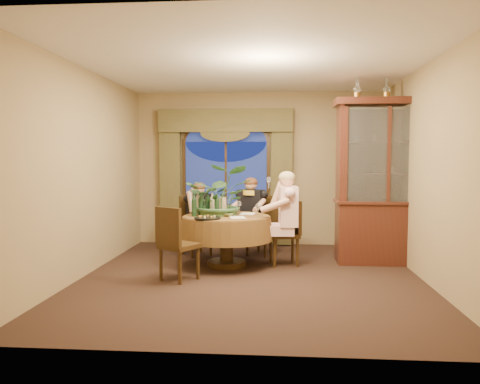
# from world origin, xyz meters

# --- Properties ---
(floor) EXTENTS (5.00, 5.00, 0.00)m
(floor) POSITION_xyz_m (0.00, 0.00, 0.00)
(floor) COLOR black
(floor) RESTS_ON ground
(wall_back) EXTENTS (4.50, 0.00, 4.50)m
(wall_back) POSITION_xyz_m (0.00, 2.50, 1.40)
(wall_back) COLOR #937C54
(wall_back) RESTS_ON ground
(wall_right) EXTENTS (0.00, 5.00, 5.00)m
(wall_right) POSITION_xyz_m (2.25, 0.00, 1.40)
(wall_right) COLOR #937C54
(wall_right) RESTS_ON ground
(ceiling) EXTENTS (5.00, 5.00, 0.00)m
(ceiling) POSITION_xyz_m (0.00, 0.00, 2.80)
(ceiling) COLOR white
(ceiling) RESTS_ON wall_back
(window) EXTENTS (1.62, 0.10, 1.32)m
(window) POSITION_xyz_m (-0.60, 2.43, 1.30)
(window) COLOR navy
(window) RESTS_ON wall_back
(arched_transom) EXTENTS (1.60, 0.06, 0.44)m
(arched_transom) POSITION_xyz_m (-0.60, 2.43, 2.08)
(arched_transom) COLOR navy
(arched_transom) RESTS_ON wall_back
(drapery_left) EXTENTS (0.38, 0.14, 2.32)m
(drapery_left) POSITION_xyz_m (-1.63, 2.38, 1.18)
(drapery_left) COLOR #494322
(drapery_left) RESTS_ON floor
(drapery_right) EXTENTS (0.38, 0.14, 2.32)m
(drapery_right) POSITION_xyz_m (0.43, 2.38, 1.18)
(drapery_right) COLOR #494322
(drapery_right) RESTS_ON floor
(swag_valance) EXTENTS (2.45, 0.16, 0.42)m
(swag_valance) POSITION_xyz_m (-0.60, 2.35, 2.28)
(swag_valance) COLOR #494322
(swag_valance) RESTS_ON wall_back
(dining_table) EXTENTS (1.62, 1.62, 0.75)m
(dining_table) POSITION_xyz_m (-0.40, 0.63, 0.38)
(dining_table) COLOR brown
(dining_table) RESTS_ON floor
(china_cabinet) EXTENTS (1.52, 0.60, 2.48)m
(china_cabinet) POSITION_xyz_m (1.96, 1.02, 1.24)
(china_cabinet) COLOR #381912
(china_cabinet) RESTS_ON floor
(oil_lamp_left) EXTENTS (0.11, 0.11, 0.34)m
(oil_lamp_left) POSITION_xyz_m (1.53, 1.02, 2.65)
(oil_lamp_left) COLOR #A5722D
(oil_lamp_left) RESTS_ON china_cabinet
(oil_lamp_center) EXTENTS (0.11, 0.11, 0.34)m
(oil_lamp_center) POSITION_xyz_m (1.96, 1.02, 2.65)
(oil_lamp_center) COLOR #A5722D
(oil_lamp_center) RESTS_ON china_cabinet
(oil_lamp_right) EXTENTS (0.11, 0.11, 0.34)m
(oil_lamp_right) POSITION_xyz_m (2.39, 1.02, 2.65)
(oil_lamp_right) COLOR #A5722D
(oil_lamp_right) RESTS_ON china_cabinet
(chair_right) EXTENTS (0.49, 0.49, 0.96)m
(chair_right) POSITION_xyz_m (0.45, 0.78, 0.48)
(chair_right) COLOR black
(chair_right) RESTS_ON floor
(chair_back_right) EXTENTS (0.57, 0.57, 0.96)m
(chair_back_right) POSITION_xyz_m (0.10, 1.47, 0.48)
(chair_back_right) COLOR black
(chair_back_right) RESTS_ON floor
(chair_back) EXTENTS (0.59, 0.59, 0.96)m
(chair_back) POSITION_xyz_m (-0.98, 1.39, 0.48)
(chair_back) COLOR black
(chair_back) RESTS_ON floor
(chair_front_left) EXTENTS (0.58, 0.58, 0.96)m
(chair_front_left) POSITION_xyz_m (-0.93, -0.22, 0.48)
(chair_front_left) COLOR black
(chair_front_left) RESTS_ON floor
(person_pink) EXTENTS (0.50, 0.54, 1.41)m
(person_pink) POSITION_xyz_m (0.51, 0.69, 0.70)
(person_pink) COLOR beige
(person_pink) RESTS_ON floor
(person_back) EXTENTS (0.58, 0.58, 1.21)m
(person_back) POSITION_xyz_m (-0.93, 1.36, 0.60)
(person_back) COLOR black
(person_back) RESTS_ON floor
(person_scarf) EXTENTS (0.58, 0.55, 1.28)m
(person_scarf) POSITION_xyz_m (-0.08, 1.50, 0.64)
(person_scarf) COLOR black
(person_scarf) RESTS_ON floor
(stoneware_vase) EXTENTS (0.14, 0.14, 0.26)m
(stoneware_vase) POSITION_xyz_m (-0.47, 0.78, 0.88)
(stoneware_vase) COLOR tan
(stoneware_vase) RESTS_ON dining_table
(centerpiece_plant) EXTENTS (0.99, 1.11, 0.86)m
(centerpiece_plant) POSITION_xyz_m (-0.50, 0.77, 1.38)
(centerpiece_plant) COLOR #365F36
(centerpiece_plant) RESTS_ON dining_table
(olive_bowl) EXTENTS (0.16, 0.16, 0.05)m
(olive_bowl) POSITION_xyz_m (-0.37, 0.54, 0.78)
(olive_bowl) COLOR #505C2F
(olive_bowl) RESTS_ON dining_table
(cheese_platter) EXTENTS (0.37, 0.37, 0.02)m
(cheese_platter) POSITION_xyz_m (-0.62, 0.22, 0.76)
(cheese_platter) COLOR black
(cheese_platter) RESTS_ON dining_table
(wine_bottle_0) EXTENTS (0.07, 0.07, 0.33)m
(wine_bottle_0) POSITION_xyz_m (-0.62, 0.69, 0.92)
(wine_bottle_0) COLOR tan
(wine_bottle_0) RESTS_ON dining_table
(wine_bottle_1) EXTENTS (0.07, 0.07, 0.33)m
(wine_bottle_1) POSITION_xyz_m (-0.86, 0.51, 0.92)
(wine_bottle_1) COLOR black
(wine_bottle_1) RESTS_ON dining_table
(wine_bottle_2) EXTENTS (0.07, 0.07, 0.33)m
(wine_bottle_2) POSITION_xyz_m (-0.84, 0.75, 0.92)
(wine_bottle_2) COLOR tan
(wine_bottle_2) RESTS_ON dining_table
(wine_bottle_3) EXTENTS (0.07, 0.07, 0.33)m
(wine_bottle_3) POSITION_xyz_m (-0.53, 0.53, 0.92)
(wine_bottle_3) COLOR black
(wine_bottle_3) RESTS_ON dining_table
(wine_bottle_4) EXTENTS (0.07, 0.07, 0.33)m
(wine_bottle_4) POSITION_xyz_m (-0.77, 0.59, 0.92)
(wine_bottle_4) COLOR black
(wine_bottle_4) RESTS_ON dining_table
(wine_bottle_5) EXTENTS (0.07, 0.07, 0.33)m
(wine_bottle_5) POSITION_xyz_m (-0.70, 0.78, 0.92)
(wine_bottle_5) COLOR black
(wine_bottle_5) RESTS_ON dining_table
(tasting_paper_0) EXTENTS (0.28, 0.34, 0.00)m
(tasting_paper_0) POSITION_xyz_m (-0.22, 0.40, 0.75)
(tasting_paper_0) COLOR white
(tasting_paper_0) RESTS_ON dining_table
(tasting_paper_1) EXTENTS (0.23, 0.32, 0.00)m
(tasting_paper_1) POSITION_xyz_m (-0.10, 0.87, 0.75)
(tasting_paper_1) COLOR white
(tasting_paper_1) RESTS_ON dining_table
(wine_glass_person_pink) EXTENTS (0.07, 0.07, 0.18)m
(wine_glass_person_pink) POSITION_xyz_m (0.06, 0.66, 0.84)
(wine_glass_person_pink) COLOR silver
(wine_glass_person_pink) RESTS_ON dining_table
(wine_glass_person_back) EXTENTS (0.07, 0.07, 0.18)m
(wine_glass_person_back) POSITION_xyz_m (-0.66, 1.00, 0.84)
(wine_glass_person_back) COLOR silver
(wine_glass_person_back) RESTS_ON dining_table
(wine_glass_person_scarf) EXTENTS (0.07, 0.07, 0.18)m
(wine_glass_person_scarf) POSITION_xyz_m (-0.24, 1.05, 0.84)
(wine_glass_person_scarf) COLOR silver
(wine_glass_person_scarf) RESTS_ON dining_table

